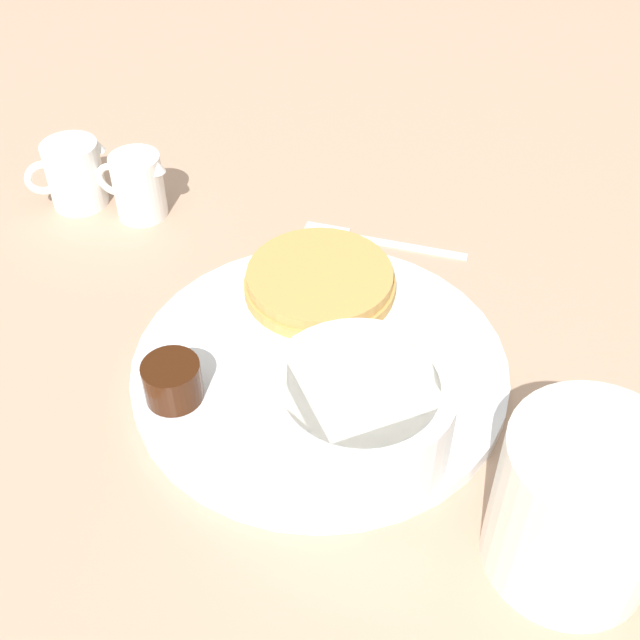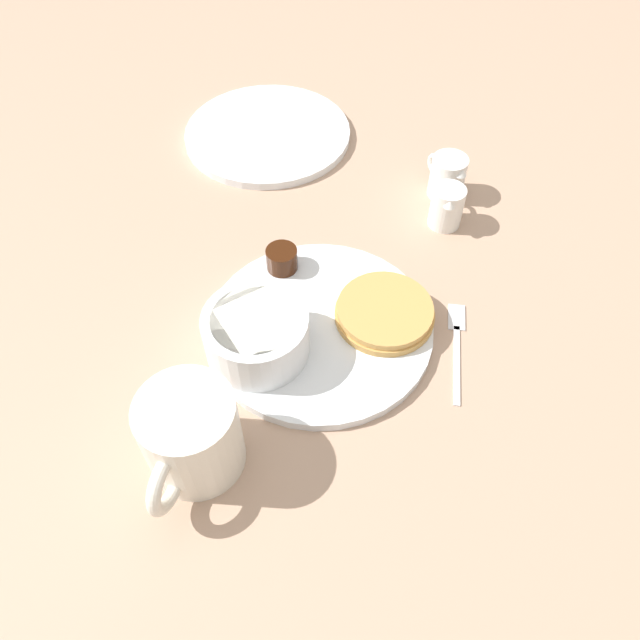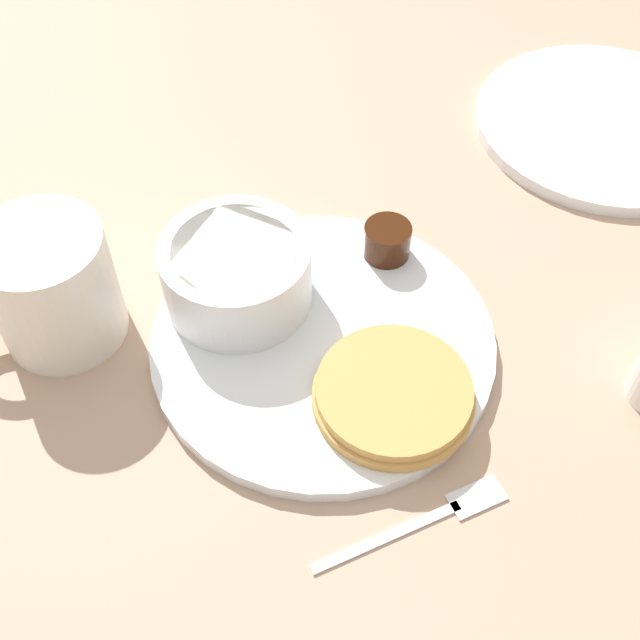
{
  "view_description": "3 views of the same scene",
  "coord_description": "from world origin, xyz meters",
  "px_view_note": "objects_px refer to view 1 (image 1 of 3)",
  "views": [
    {
      "loc": [
        -0.39,
        0.0,
        0.41
      ],
      "look_at": [
        0.01,
        -0.0,
        0.04
      ],
      "focal_mm": 45.0,
      "sensor_mm": 36.0,
      "label": 1
    },
    {
      "loc": [
        -0.07,
        -0.43,
        0.58
      ],
      "look_at": [
        -0.0,
        -0.01,
        0.03
      ],
      "focal_mm": 35.0,
      "sensor_mm": 36.0,
      "label": 2
    },
    {
      "loc": [
        0.28,
        -0.24,
        0.49
      ],
      "look_at": [
        -0.0,
        -0.0,
        0.03
      ],
      "focal_mm": 45.0,
      "sensor_mm": 36.0,
      "label": 3
    }
  ],
  "objects_px": {
    "bowl": "(359,413)",
    "coffee_mug": "(586,509)",
    "plate": "(320,367)",
    "creamer_pitcher_far": "(74,174)",
    "creamer_pitcher_near": "(138,185)",
    "fork": "(364,238)"
  },
  "relations": [
    {
      "from": "bowl",
      "to": "coffee_mug",
      "type": "bearing_deg",
      "value": -121.43
    },
    {
      "from": "plate",
      "to": "coffee_mug",
      "type": "distance_m",
      "value": 0.21
    },
    {
      "from": "creamer_pitcher_far",
      "to": "creamer_pitcher_near",
      "type": "bearing_deg",
      "value": -106.28
    },
    {
      "from": "bowl",
      "to": "creamer_pitcher_far",
      "type": "distance_m",
      "value": 0.37
    },
    {
      "from": "creamer_pitcher_near",
      "to": "coffee_mug",
      "type": "bearing_deg",
      "value": -138.54
    },
    {
      "from": "plate",
      "to": "coffee_mug",
      "type": "relative_size",
      "value": 2.11
    },
    {
      "from": "plate",
      "to": "coffee_mug",
      "type": "xyz_separation_m",
      "value": [
        -0.15,
        -0.14,
        0.04
      ]
    },
    {
      "from": "bowl",
      "to": "creamer_pitcher_near",
      "type": "relative_size",
      "value": 1.77
    },
    {
      "from": "plate",
      "to": "fork",
      "type": "xyz_separation_m",
      "value": [
        0.15,
        -0.04,
        -0.0
      ]
    },
    {
      "from": "coffee_mug",
      "to": "plate",
      "type": "bearing_deg",
      "value": 44.45
    },
    {
      "from": "bowl",
      "to": "creamer_pitcher_far",
      "type": "bearing_deg",
      "value": 40.18
    },
    {
      "from": "creamer_pitcher_near",
      "to": "creamer_pitcher_far",
      "type": "distance_m",
      "value": 0.06
    },
    {
      "from": "bowl",
      "to": "fork",
      "type": "height_order",
      "value": "bowl"
    },
    {
      "from": "plate",
      "to": "bowl",
      "type": "height_order",
      "value": "bowl"
    },
    {
      "from": "plate",
      "to": "bowl",
      "type": "distance_m",
      "value": 0.08
    },
    {
      "from": "plate",
      "to": "creamer_pitcher_far",
      "type": "height_order",
      "value": "creamer_pitcher_far"
    },
    {
      "from": "coffee_mug",
      "to": "bowl",
      "type": "bearing_deg",
      "value": 58.57
    },
    {
      "from": "bowl",
      "to": "creamer_pitcher_far",
      "type": "height_order",
      "value": "bowl"
    },
    {
      "from": "creamer_pitcher_near",
      "to": "fork",
      "type": "xyz_separation_m",
      "value": [
        -0.04,
        -0.19,
        -0.03
      ]
    },
    {
      "from": "coffee_mug",
      "to": "fork",
      "type": "height_order",
      "value": "coffee_mug"
    },
    {
      "from": "coffee_mug",
      "to": "creamer_pitcher_near",
      "type": "height_order",
      "value": "coffee_mug"
    },
    {
      "from": "plate",
      "to": "fork",
      "type": "relative_size",
      "value": 1.89
    }
  ]
}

